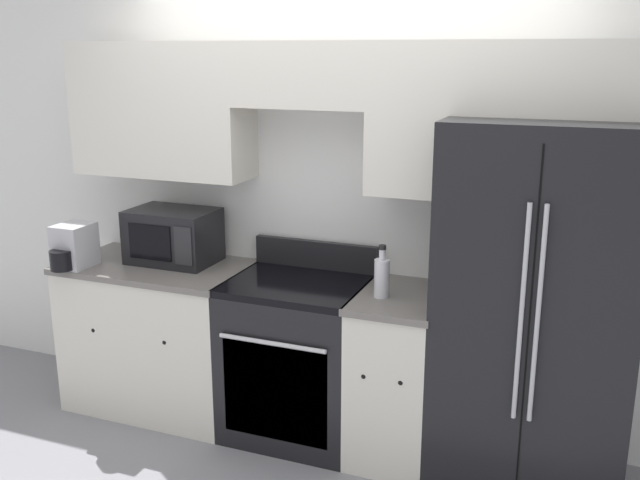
# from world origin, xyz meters

# --- Properties ---
(ground_plane) EXTENTS (12.00, 12.00, 0.00)m
(ground_plane) POSITION_xyz_m (0.00, 0.00, 0.00)
(ground_plane) COLOR gray
(wall_back) EXTENTS (8.00, 0.39, 2.60)m
(wall_back) POSITION_xyz_m (0.01, 0.59, 1.49)
(wall_back) COLOR white
(wall_back) RESTS_ON ground_plane
(lower_cabinets_left) EXTENTS (1.09, 0.64, 0.91)m
(lower_cabinets_left) POSITION_xyz_m (-1.05, 0.31, 0.46)
(lower_cabinets_left) COLOR silver
(lower_cabinets_left) RESTS_ON ground_plane
(lower_cabinets_right) EXTENTS (0.44, 0.64, 0.91)m
(lower_cabinets_right) POSITION_xyz_m (0.45, 0.31, 0.46)
(lower_cabinets_right) COLOR silver
(lower_cabinets_right) RESTS_ON ground_plane
(oven_range) EXTENTS (0.75, 0.65, 1.07)m
(oven_range) POSITION_xyz_m (-0.14, 0.31, 0.46)
(oven_range) COLOR black
(oven_range) RESTS_ON ground_plane
(refrigerator) EXTENTS (0.92, 0.73, 1.83)m
(refrigerator) POSITION_xyz_m (1.12, 0.35, 0.92)
(refrigerator) COLOR black
(refrigerator) RESTS_ON ground_plane
(microwave) EXTENTS (0.50, 0.35, 0.32)m
(microwave) POSITION_xyz_m (-0.97, 0.39, 1.07)
(microwave) COLOR black
(microwave) RESTS_ON lower_cabinets_left
(bottle) EXTENTS (0.08, 0.08, 0.28)m
(bottle) POSITION_xyz_m (0.36, 0.25, 1.02)
(bottle) COLOR silver
(bottle) RESTS_ON lower_cabinets_right
(electric_kettle) EXTENTS (0.19, 0.29, 0.25)m
(electric_kettle) POSITION_xyz_m (-1.45, 0.08, 1.03)
(electric_kettle) COLOR #B7B7BC
(electric_kettle) RESTS_ON lower_cabinets_left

